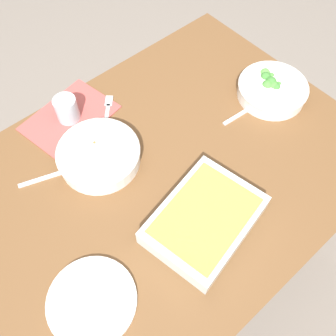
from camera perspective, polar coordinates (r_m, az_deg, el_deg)
The scene contains 11 objects.
ground_plane at distance 1.78m, azimuth -0.00°, elevation -12.68°, with size 6.00×6.00×0.00m, color slate.
dining_table at distance 1.19m, azimuth -0.00°, elevation -2.29°, with size 1.20×0.90×0.74m.
placemat at distance 1.26m, azimuth -14.72°, elevation 7.42°, with size 0.28×0.20×0.00m, color #B24C47.
stew_bowl at distance 1.12m, azimuth -10.45°, elevation 1.99°, with size 0.25×0.25×0.06m.
broccoli_bowl at distance 1.31m, azimuth 15.54°, elevation 11.50°, with size 0.23×0.23×0.07m.
baking_dish at distance 1.00m, azimuth 5.58°, elevation -7.78°, with size 0.34×0.27×0.06m.
drink_cup at distance 1.24m, azimuth -15.08°, elevation 8.48°, with size 0.07×0.07×0.08m.
side_plate at distance 0.98m, azimuth -11.51°, elevation -19.19°, with size 0.22×0.22×0.01m, color silver.
spoon_by_stew at distance 1.14m, azimuth -16.52°, elevation -0.83°, with size 0.17×0.08×0.01m.
spoon_by_broccoli at distance 1.28m, azimuth 12.26°, elevation 9.00°, with size 0.18×0.03×0.01m.
fork_on_table at distance 1.25m, azimuth -9.23°, elevation 8.22°, with size 0.13×0.14×0.01m.
Camera 1 is at (0.39, 0.44, 1.68)m, focal length 40.08 mm.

